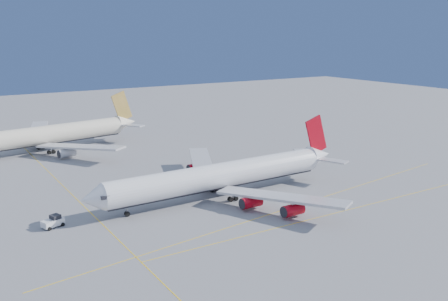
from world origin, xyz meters
TOP-DOWN VIEW (x-y plane):
  - ground at (0.00, 0.00)m, footprint 500.00×500.00m
  - taxiway_lines at (-14.71, 6.34)m, footprint 118.86×140.00m
  - airliner_virgin at (-8.76, 8.89)m, footprint 69.71×62.70m
  - airliner_etihad at (-34.33, 79.79)m, footprint 68.82×62.88m
  - pushback_tug at (-48.86, 10.49)m, footprint 4.80×3.76m

SIDE VIEW (x-z plane):
  - ground at x=0.00m, z-range 0.00..0.00m
  - taxiway_lines at x=-14.71m, z-range 0.00..0.02m
  - pushback_tug at x=-48.86m, z-range -0.09..2.35m
  - airliner_virgin at x=-8.76m, z-range -3.42..13.80m
  - airliner_etihad at x=-34.33m, z-range -3.52..14.49m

